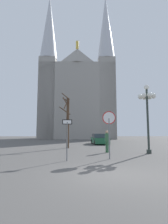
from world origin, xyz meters
The scene contains 8 objects.
ground_plane centered at (0.00, 0.00, 0.00)m, with size 120.00×120.00×0.00m, color #514F4C.
cathedral centered at (-1.43, 36.02, 11.03)m, with size 17.75×11.64×35.47m.
stop_sign centered at (0.63, 3.88, 2.04)m, with size 0.80×0.14×2.90m.
one_way_arrow_sign centered at (-1.90, 3.32, 1.48)m, with size 0.57×0.12×2.34m.
street_lamp centered at (4.12, 6.55, 3.81)m, with size 1.42×1.42×5.35m.
bare_tree centered at (-2.35, 11.15, 2.78)m, with size 1.21×1.33×5.63m.
parked_car_near_green centered at (1.62, 17.04, 0.65)m, with size 2.10×4.48×1.37m.
pedestrian_walking centered at (1.04, 7.29, 1.06)m, with size 0.32×0.32×1.74m.
Camera 1 is at (-1.27, -6.98, 1.64)m, focal length 28.49 mm.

